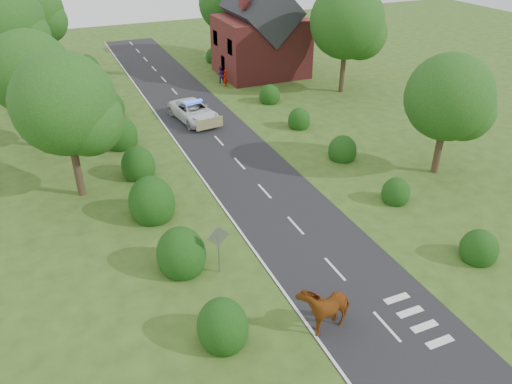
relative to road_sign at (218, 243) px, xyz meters
name	(u,v)px	position (x,y,z in m)	size (l,w,h in m)	color
ground	(335,269)	(5.00, -2.00, -1.65)	(120.00, 120.00, 0.00)	#344A1B
road	(224,146)	(5.00, 13.00, -1.64)	(6.00, 70.00, 0.02)	black
road_markings	(212,162)	(3.40, 10.93, -1.63)	(4.96, 70.00, 0.01)	white
hedgerow_left	(141,174)	(-1.51, 9.69, -0.91)	(2.75, 50.41, 3.00)	black
hedgerow_right	(333,144)	(11.60, 9.21, -1.10)	(2.10, 45.78, 2.10)	black
tree_left_a	(70,108)	(-4.75, 9.86, 3.69)	(5.74, 5.60, 8.38)	#332316
tree_left_b	(35,76)	(-6.25, 17.86, 3.39)	(5.74, 5.60, 8.07)	#332316
tree_left_c	(5,26)	(-7.70, 27.83, 4.88)	(6.97, 6.80, 10.22)	#332316
tree_left_d	(35,13)	(-5.23, 37.85, 3.98)	(6.15, 6.00, 8.89)	#332316
tree_right_a	(453,101)	(16.23, 3.87, 3.09)	(5.33, 5.20, 7.56)	#332316
tree_right_b	(351,25)	(19.29, 19.84, 4.28)	(6.56, 6.40, 9.40)	#332316
tree_right_c	(229,6)	(14.27, 35.85, 3.69)	(6.15, 6.00, 8.58)	#332316
road_sign	(218,243)	(0.00, 0.00, 0.00)	(1.06, 0.08, 2.53)	gray
house	(261,35)	(14.49, 28.00, 2.13)	(8.00, 7.40, 9.17)	maroon
cow	(324,308)	(2.71, -4.83, -0.78)	(1.31, 2.47, 1.75)	brown
police_van	(194,112)	(4.56, 18.51, -0.91)	(3.21, 5.67, 1.63)	white
pedestrian_red	(225,78)	(9.81, 25.58, -0.85)	(0.59, 0.38, 1.60)	#B01405
pedestrian_purple	(221,74)	(9.80, 26.82, -0.85)	(0.78, 0.61, 1.61)	#441C63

